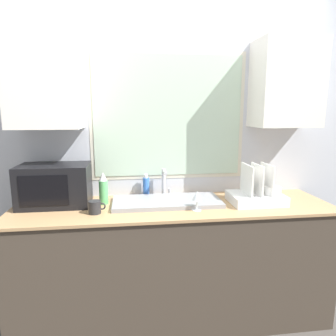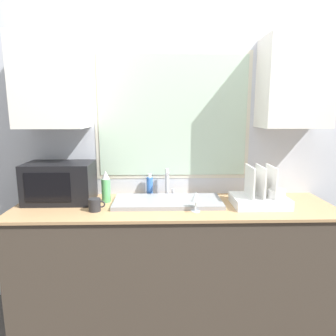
% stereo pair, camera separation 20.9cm
% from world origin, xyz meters
% --- Properties ---
extents(countertop, '(2.30, 0.64, 0.90)m').
position_xyz_m(countertop, '(0.00, 0.31, 0.45)').
color(countertop, '#42382D').
rests_on(countertop, ground_plane).
extents(wall_back, '(6.00, 0.38, 2.60)m').
position_xyz_m(wall_back, '(0.00, 0.61, 1.39)').
color(wall_back, silver).
rests_on(wall_back, ground_plane).
extents(sink_basin, '(0.79, 0.34, 0.03)m').
position_xyz_m(sink_basin, '(-0.05, 0.34, 0.92)').
color(sink_basin, gray).
rests_on(sink_basin, countertop).
extents(faucet, '(0.08, 0.15, 0.22)m').
position_xyz_m(faucet, '(-0.04, 0.53, 1.03)').
color(faucet, '#B7B7BC').
rests_on(faucet, countertop).
extents(microwave, '(0.49, 0.31, 0.30)m').
position_xyz_m(microwave, '(-0.85, 0.41, 1.05)').
color(microwave, black).
rests_on(microwave, countertop).
extents(dish_rack, '(0.38, 0.29, 0.29)m').
position_xyz_m(dish_rack, '(0.62, 0.27, 0.97)').
color(dish_rack, white).
rests_on(dish_rack, countertop).
extents(spray_bottle, '(0.07, 0.07, 0.24)m').
position_xyz_m(spray_bottle, '(-0.51, 0.40, 1.02)').
color(spray_bottle, '#59B266').
rests_on(spray_bottle, countertop).
extents(soap_bottle, '(0.05, 0.05, 0.18)m').
position_xyz_m(soap_bottle, '(-0.19, 0.56, 0.98)').
color(soap_bottle, blue).
rests_on(soap_bottle, countertop).
extents(mug_near_sink, '(0.11, 0.08, 0.09)m').
position_xyz_m(mug_near_sink, '(-0.55, 0.19, 0.94)').
color(mug_near_sink, '#262628').
rests_on(mug_near_sink, countertop).
extents(wine_glass, '(0.07, 0.07, 0.14)m').
position_xyz_m(wine_glass, '(0.14, 0.16, 1.00)').
color(wine_glass, silver).
rests_on(wine_glass, countertop).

